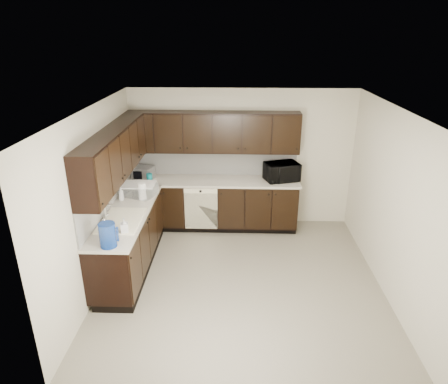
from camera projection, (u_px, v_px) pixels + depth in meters
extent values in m
plane|color=gray|center=(241.00, 280.00, 5.87)|extent=(4.00, 4.00, 0.00)
plane|color=white|center=(244.00, 110.00, 4.93)|extent=(4.00, 4.00, 0.00)
cube|color=beige|center=(241.00, 158.00, 7.25)|extent=(4.00, 0.02, 2.50)
cube|color=beige|center=(96.00, 200.00, 5.46)|extent=(0.02, 4.00, 2.50)
cube|color=beige|center=(392.00, 204.00, 5.34)|extent=(0.02, 4.00, 2.50)
cube|color=beige|center=(244.00, 292.00, 3.55)|extent=(4.00, 0.02, 2.50)
cube|color=black|center=(213.00, 205.00, 7.29)|extent=(3.00, 0.60, 0.90)
cube|color=black|center=(129.00, 241.00, 6.03)|extent=(0.60, 2.20, 0.90)
cube|color=black|center=(214.00, 224.00, 7.47)|extent=(3.00, 0.54, 0.10)
cube|color=black|center=(133.00, 264.00, 6.18)|extent=(0.54, 2.20, 0.10)
cube|color=beige|center=(213.00, 181.00, 7.12)|extent=(3.03, 0.63, 0.04)
cube|color=beige|center=(126.00, 213.00, 5.86)|extent=(0.63, 2.23, 0.04)
cube|color=silver|center=(214.00, 162.00, 7.28)|extent=(3.00, 0.02, 0.48)
cube|color=silver|center=(111.00, 189.00, 6.05)|extent=(0.02, 2.80, 0.48)
cube|color=black|center=(213.00, 132.00, 6.92)|extent=(3.00, 0.33, 0.70)
cube|color=black|center=(114.00, 155.00, 5.67)|extent=(0.33, 2.47, 0.70)
cube|color=#F8F0CA|center=(201.00, 209.00, 7.01)|extent=(0.58, 0.02, 0.78)
cube|color=#F8F0CA|center=(201.00, 191.00, 6.88)|extent=(0.58, 0.03, 0.08)
cylinder|color=black|center=(200.00, 191.00, 6.86)|extent=(0.04, 0.02, 0.04)
cube|color=#F8F0CA|center=(122.00, 221.00, 5.57)|extent=(0.54, 0.82, 0.03)
cube|color=#F8F0CA|center=(118.00, 233.00, 5.42)|extent=(0.42, 0.34, 0.16)
cube|color=#F8F0CA|center=(126.00, 220.00, 5.79)|extent=(0.42, 0.34, 0.16)
cylinder|color=silver|center=(105.00, 212.00, 5.53)|extent=(0.03, 0.03, 0.26)
cylinder|color=silver|center=(108.00, 204.00, 5.48)|extent=(0.14, 0.02, 0.02)
cylinder|color=#B2B2B7|center=(118.00, 231.00, 5.40)|extent=(0.20, 0.20, 0.10)
imported|color=black|center=(282.00, 172.00, 7.02)|extent=(0.67, 0.56, 0.32)
imported|color=gray|center=(124.00, 226.00, 5.20)|extent=(0.12, 0.12, 0.21)
imported|color=gray|center=(121.00, 194.00, 6.21)|extent=(0.10, 0.10, 0.22)
cube|color=#ACACAE|center=(143.00, 173.00, 7.11)|extent=(0.42, 0.37, 0.22)
cube|color=silver|center=(139.00, 190.00, 6.40)|extent=(0.58, 0.51, 0.19)
cylinder|color=#103794|center=(108.00, 235.00, 4.86)|extent=(0.21, 0.21, 0.31)
cylinder|color=#0B757F|center=(150.00, 180.00, 6.77)|extent=(0.13, 0.13, 0.22)
cylinder|color=white|center=(142.00, 191.00, 6.24)|extent=(0.13, 0.13, 0.27)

